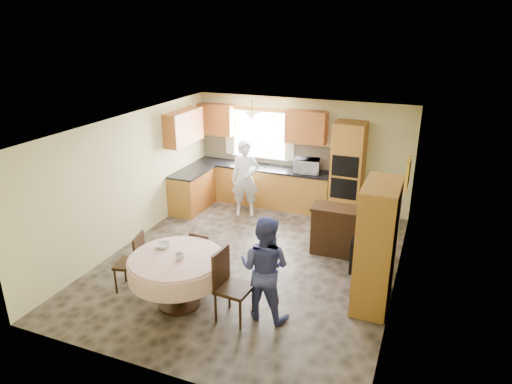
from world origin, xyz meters
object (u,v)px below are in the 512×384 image
object	(u,v)px
oven_tower	(347,171)
dining_table	(177,267)
sideboard	(344,233)
person_sink	(245,179)
person_dining	(265,268)
chair_right	(229,282)
cupboard	(377,246)
chair_back	(203,253)
chair_left	(134,260)

from	to	relation	value
oven_tower	dining_table	world-z (taller)	oven_tower
sideboard	dining_table	distance (m)	3.24
person_sink	person_dining	bearing A→B (deg)	-82.85
oven_tower	chair_right	size ratio (longest dim) A/B	1.97
oven_tower	cupboard	size ratio (longest dim) A/B	1.09
person_sink	chair_right	bearing A→B (deg)	-90.61
dining_table	person_sink	size ratio (longest dim) A/B	0.86
cupboard	person_sink	distance (m)	3.99
cupboard	sideboard	bearing A→B (deg)	117.93
chair_back	chair_right	distance (m)	1.19
chair_right	person_sink	distance (m)	3.82
chair_right	person_sink	bearing A→B (deg)	23.77
chair_left	person_sink	xyz separation A→B (m)	(0.45, 3.47, 0.31)
chair_right	person_dining	world-z (taller)	person_dining
oven_tower	person_dining	distance (m)	4.13
chair_back	person_sink	size ratio (longest dim) A/B	0.51
oven_tower	sideboard	size ratio (longest dim) A/B	1.75
chair_left	person_dining	size ratio (longest dim) A/B	0.61
dining_table	person_sink	world-z (taller)	person_sink
oven_tower	chair_right	xyz separation A→B (m)	(-0.81, -4.33, -0.47)
chair_left	person_dining	xyz separation A→B (m)	(2.19, 0.11, 0.26)
chair_back	person_dining	xyz separation A→B (m)	(1.33, -0.59, 0.32)
chair_left	sideboard	bearing A→B (deg)	116.52
sideboard	chair_left	xyz separation A→B (m)	(-2.87, -2.43, 0.10)
chair_right	person_dining	size ratio (longest dim) A/B	0.68
chair_left	chair_back	distance (m)	1.11
oven_tower	chair_back	distance (m)	3.94
sideboard	chair_right	xyz separation A→B (m)	(-1.14, -2.55, 0.16)
chair_right	person_sink	size ratio (longest dim) A/B	0.64
oven_tower	cupboard	world-z (taller)	oven_tower
person_dining	person_sink	bearing A→B (deg)	-60.04
dining_table	chair_back	world-z (taller)	chair_back
oven_tower	sideboard	bearing A→B (deg)	-79.47
oven_tower	person_sink	distance (m)	2.23
cupboard	chair_back	bearing A→B (deg)	-172.90
sideboard	chair_left	size ratio (longest dim) A/B	1.25
dining_table	chair_back	distance (m)	0.83
cupboard	oven_tower	bearing A→B (deg)	108.62
chair_back	chair_right	xyz separation A→B (m)	(0.86, -0.81, 0.12)
sideboard	oven_tower	bearing A→B (deg)	99.70
sideboard	cupboard	xyz separation A→B (m)	(0.74, -1.39, 0.54)
sideboard	chair_back	size ratio (longest dim) A/B	1.41
cupboard	dining_table	bearing A→B (deg)	-157.06
chair_right	oven_tower	bearing A→B (deg)	-6.46
cupboard	person_sink	xyz separation A→B (m)	(-3.16, 2.44, -0.13)
cupboard	chair_back	world-z (taller)	cupboard
cupboard	person_dining	distance (m)	1.71
chair_left	chair_back	size ratio (longest dim) A/B	1.13
cupboard	chair_back	size ratio (longest dim) A/B	2.27
sideboard	chair_back	bearing A→B (deg)	-139.97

